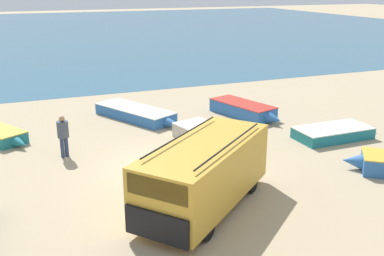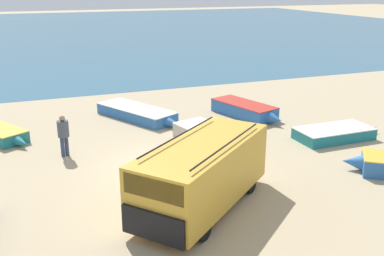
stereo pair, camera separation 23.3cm
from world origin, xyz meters
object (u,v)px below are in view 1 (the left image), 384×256
Objects in this scene: fishing_rowboat_1 at (335,133)px; fishing_rowboat_5 at (211,137)px; fishing_rowboat_3 at (137,114)px; fishing_rowboat_0 at (245,110)px; fisherman_1 at (63,133)px; parked_van at (204,172)px.

fishing_rowboat_1 is 0.96× the size of fishing_rowboat_5.
fishing_rowboat_5 is at bearing -5.04° from fishing_rowboat_3.
fishing_rowboat_0 is 9.57m from fisherman_1.
parked_van is 5.65m from fishing_rowboat_5.
fishing_rowboat_1 is 9.52m from fishing_rowboat_3.
fishing_rowboat_0 is 2.63× the size of fisherman_1.
fishing_rowboat_3 is (0.51, 9.79, -0.88)m from parked_van.
fishing_rowboat_1 is at bearing 62.17° from fishing_rowboat_5.
fishing_rowboat_5 is (-3.30, -3.19, -0.02)m from fishing_rowboat_0.
fishing_rowboat_0 reaches higher than fishing_rowboat_3.
parked_van is 1.27× the size of fishing_rowboat_5.
fishing_rowboat_0 is 1.08× the size of fishing_rowboat_1.
parked_van is 1.22× the size of fishing_rowboat_0.
fishing_rowboat_0 is 1.04× the size of fishing_rowboat_5.
parked_van reaches higher than fishing_rowboat_5.
parked_van is at bearing -40.72° from fishing_rowboat_5.
fishing_rowboat_3 is at bearing -124.35° from fishing_rowboat_0.
fisherman_1 reaches higher than fishing_rowboat_5.
fishing_rowboat_3 is at bearing -172.21° from fishing_rowboat_5.
fishing_rowboat_5 is (-5.40, 1.28, 0.07)m from fishing_rowboat_1.
fishing_rowboat_3 is at bearing -59.71° from fisherman_1.
parked_van is at bearing -155.13° from fishing_rowboat_1.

